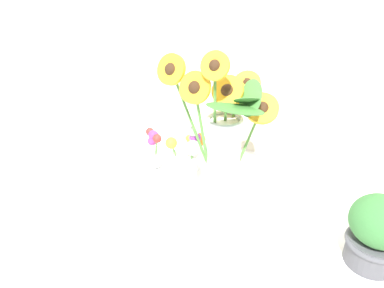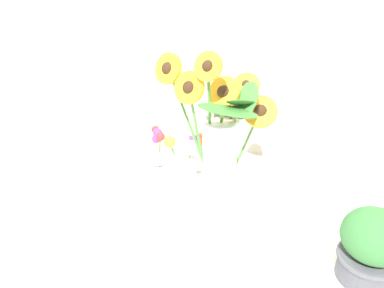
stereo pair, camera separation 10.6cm
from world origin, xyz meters
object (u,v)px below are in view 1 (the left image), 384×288
vase_small_center (185,167)px  vase_small_back (192,150)px  vase_bulb_right (153,153)px  serving_tray (192,187)px  mason_jar_sunflowers (225,142)px  potted_plant (378,231)px

vase_small_center → vase_small_back: bearing=107.6°
vase_bulb_right → serving_tray: bearing=-11.1°
serving_tray → mason_jar_sunflowers: bearing=-18.1°
mason_jar_sunflowers → vase_small_center: (-0.12, 0.00, -0.11)m
serving_tray → potted_plant: size_ratio=2.95×
serving_tray → vase_small_center: 0.10m
vase_bulb_right → potted_plant: size_ratio=0.71×
vase_small_center → vase_small_back: size_ratio=1.46×
vase_small_back → potted_plant: (0.55, -0.14, 0.01)m
mason_jar_sunflowers → potted_plant: (0.39, -0.02, -0.12)m
serving_tray → vase_small_back: bearing=117.5°
vase_small_center → mason_jar_sunflowers: bearing=-1.0°
vase_small_center → vase_small_back: (-0.04, 0.12, -0.02)m
vase_bulb_right → vase_small_back: 0.12m
mason_jar_sunflowers → vase_small_center: size_ratio=2.20×
serving_tray → vase_small_center: size_ratio=2.68×
vase_small_center → vase_bulb_right: size_ratio=1.56×
vase_bulb_right → vase_small_back: (0.11, 0.05, 0.01)m
mason_jar_sunflowers → vase_bulb_right: (-0.27, 0.07, -0.14)m
serving_tray → vase_small_back: size_ratio=3.90×
vase_bulb_right → vase_small_back: vase_small_back is taller
serving_tray → vase_bulb_right: bearing=168.9°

